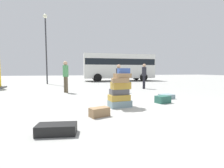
# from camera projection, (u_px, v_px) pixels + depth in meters

# --- Properties ---
(ground_plane) EXTENTS (80.00, 80.00, 0.00)m
(ground_plane) POSITION_uv_depth(u_px,v_px,m) (124.00, 108.00, 5.20)
(ground_plane) COLOR #9E9E99
(suitcase_tower) EXTENTS (0.77, 0.61, 1.28)m
(suitcase_tower) POSITION_uv_depth(u_px,v_px,m) (120.00, 91.00, 5.33)
(suitcase_tower) COLOR gray
(suitcase_tower) RESTS_ON ground
(suitcase_teal_white_trunk) EXTENTS (0.57, 0.46, 0.26)m
(suitcase_teal_white_trunk) POSITION_uv_depth(u_px,v_px,m) (163.00, 99.00, 6.03)
(suitcase_teal_white_trunk) COLOR #26594C
(suitcase_teal_white_trunk) RESTS_ON ground
(suitcase_black_foreground_near) EXTENTS (0.77, 0.45, 0.20)m
(suitcase_black_foreground_near) POSITION_uv_depth(u_px,v_px,m) (57.00, 129.00, 3.03)
(suitcase_black_foreground_near) COLOR black
(suitcase_black_foreground_near) RESTS_ON ground
(suitcase_brown_upright_blue) EXTENTS (0.57, 0.43, 0.23)m
(suitcase_brown_upright_blue) POSITION_uv_depth(u_px,v_px,m) (99.00, 112.00, 4.23)
(suitcase_brown_upright_blue) COLOR olive
(suitcase_brown_upright_blue) RESTS_ON ground
(suitcase_slate_behind_tower) EXTENTS (0.60, 0.48, 0.19)m
(suitcase_slate_behind_tower) POSITION_uv_depth(u_px,v_px,m) (166.00, 96.00, 6.97)
(suitcase_slate_behind_tower) COLOR gray
(suitcase_slate_behind_tower) RESTS_ON ground
(person_bearded_onlooker) EXTENTS (0.30, 0.31, 1.71)m
(person_bearded_onlooker) POSITION_uv_depth(u_px,v_px,m) (66.00, 74.00, 8.81)
(person_bearded_onlooker) COLOR brown
(person_bearded_onlooker) RESTS_ON ground
(person_tourist_with_camera) EXTENTS (0.30, 0.34, 1.55)m
(person_tourist_with_camera) POSITION_uv_depth(u_px,v_px,m) (119.00, 76.00, 9.02)
(person_tourist_with_camera) COLOR black
(person_tourist_with_camera) RESTS_ON ground
(person_passerby_in_red) EXTENTS (0.30, 0.30, 1.66)m
(person_passerby_in_red) POSITION_uv_depth(u_px,v_px,m) (144.00, 74.00, 10.81)
(person_passerby_in_red) COLOR black
(person_passerby_in_red) RESTS_ON ground
(parked_bus) EXTENTS (8.47, 3.04, 3.15)m
(parked_bus) POSITION_uv_depth(u_px,v_px,m) (119.00, 66.00, 19.67)
(parked_bus) COLOR silver
(parked_bus) RESTS_ON ground
(lamp_post) EXTENTS (0.36, 0.36, 6.20)m
(lamp_post) POSITION_uv_depth(u_px,v_px,m) (46.00, 39.00, 14.49)
(lamp_post) COLOR #333338
(lamp_post) RESTS_ON ground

